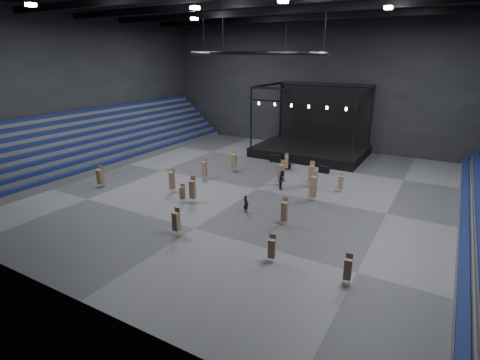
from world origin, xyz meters
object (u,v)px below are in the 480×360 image
Objects in this scene: flight_case_right at (324,170)px; man_center at (246,204)px; chair_stack_0 at (313,186)px; chair_stack_13 at (205,169)px; chair_stack_5 at (348,268)px; chair_stack_7 at (182,192)px; flight_case_mid at (286,165)px; flight_case_left at (276,158)px; crew_member at (282,180)px; chair_stack_11 at (311,174)px; chair_stack_9 at (281,173)px; chair_stack_6 at (234,160)px; chair_stack_1 at (286,162)px; chair_stack_14 at (100,176)px; chair_stack_12 at (193,189)px; chair_stack_10 at (176,221)px; chair_stack_4 at (172,180)px; chair_stack_2 at (341,182)px; chair_stack_3 at (272,248)px; stage at (312,144)px; chair_stack_8 at (284,211)px.

flight_case_right is 0.73× the size of man_center.
flight_case_right is 9.27m from chair_stack_0.
flight_case_right is at bearing 30.25° from chair_stack_13.
chair_stack_5 is 0.81× the size of chair_stack_13.
flight_case_mid is at bearing 53.20° from chair_stack_7.
flight_case_left is 10.19m from crew_member.
chair_stack_9 is at bearing -163.53° from chair_stack_11.
chair_stack_1 is at bearing 13.59° from chair_stack_6.
chair_stack_14 reaches higher than flight_case_mid.
chair_stack_12 is (-9.40, -5.80, -0.18)m from chair_stack_0.
flight_case_left is 22.28m from chair_stack_10.
flight_case_mid is 0.60× the size of chair_stack_5.
chair_stack_9 is at bearing 121.01° from chair_stack_5.
chair_stack_7 is at bearing -11.67° from chair_stack_4.
chair_stack_10 is at bearing -23.18° from chair_stack_14.
chair_stack_9 is at bearing 6.67° from chair_stack_13.
chair_stack_11 is at bearing 176.39° from chair_stack_2.
chair_stack_9 is at bearing -66.33° from man_center.
chair_stack_5 is at bearing -12.91° from chair_stack_3.
chair_stack_9 reaches higher than chair_stack_5.
stage is 11.91× the size of flight_case_mid.
chair_stack_0 is 1.24× the size of chair_stack_8.
chair_stack_0 is at bearing 112.56° from chair_stack_5.
chair_stack_6 is 7.17m from chair_stack_9.
chair_stack_0 is at bearing 9.49° from chair_stack_7.
chair_stack_9 is at bearing 156.35° from chair_stack_0.
stage is 8.86m from chair_stack_1.
chair_stack_12 is at bearing -92.85° from flight_case_left.
chair_stack_0 is 1.07× the size of chair_stack_11.
chair_stack_8 is (10.02, 0.19, 0.25)m from chair_stack_7.
chair_stack_13 is (-1.06, -4.36, -0.04)m from chair_stack_6.
chair_stack_7 is at bearing -141.62° from chair_stack_0.
chair_stack_3 is (9.95, -22.17, 0.59)m from flight_case_left.
man_center is (-10.31, 6.25, -0.24)m from chair_stack_5.
flight_case_mid is 0.49× the size of chair_stack_6.
chair_stack_4 is at bearing 140.67° from chair_stack_3.
chair_stack_12 reaches higher than flight_case_right.
chair_stack_4 is at bearing 14.49° from chair_stack_14.
chair_stack_9 is 1.25× the size of chair_stack_10.
chair_stack_2 is 10.01m from chair_stack_8.
chair_stack_6 is 0.89× the size of chair_stack_11.
flight_case_left is at bearing 140.30° from chair_stack_2.
chair_stack_6 is 10.49m from chair_stack_12.
chair_stack_1 reaches higher than chair_stack_2.
chair_stack_9 is at bearing 47.31° from chair_stack_12.
chair_stack_3 reaches higher than flight_case_mid.
chair_stack_10 is (-6.50, -11.69, -0.33)m from chair_stack_0.
chair_stack_1 is 0.89× the size of chair_stack_14.
stage is 15.18m from crew_member.
chair_stack_11 is at bearing 26.61° from chair_stack_7.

